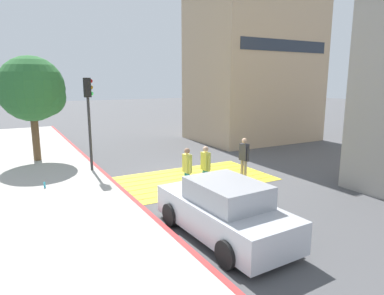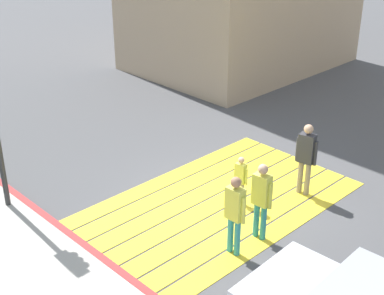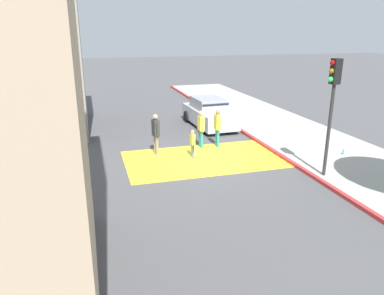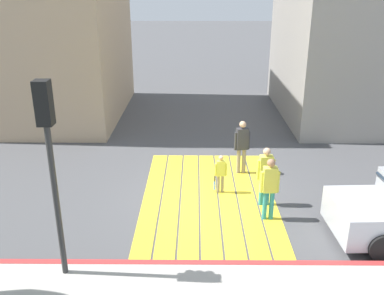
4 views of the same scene
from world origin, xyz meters
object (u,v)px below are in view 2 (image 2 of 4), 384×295
at_px(pedestrian_adult_side, 235,210).
at_px(pedestrian_child_with_racket, 240,178).
at_px(pedestrian_adult_trailing, 306,154).
at_px(pedestrian_adult_lead, 261,196).

distance_m(pedestrian_adult_side, pedestrian_child_with_racket, 1.95).
relative_size(pedestrian_adult_trailing, pedestrian_adult_side, 1.04).
height_order(pedestrian_adult_lead, pedestrian_child_with_racket, pedestrian_adult_lead).
bearing_deg(pedestrian_adult_lead, pedestrian_adult_side, 178.82).
height_order(pedestrian_adult_trailing, pedestrian_adult_side, pedestrian_adult_trailing).
distance_m(pedestrian_adult_lead, pedestrian_child_with_racket, 1.44).
distance_m(pedestrian_adult_trailing, pedestrian_adult_side, 2.95).
bearing_deg(pedestrian_adult_side, pedestrian_adult_lead, -1.18).
bearing_deg(pedestrian_child_with_racket, pedestrian_adult_lead, -121.63).
xyz_separation_m(pedestrian_adult_lead, pedestrian_adult_side, (-0.78, 0.02, 0.00)).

